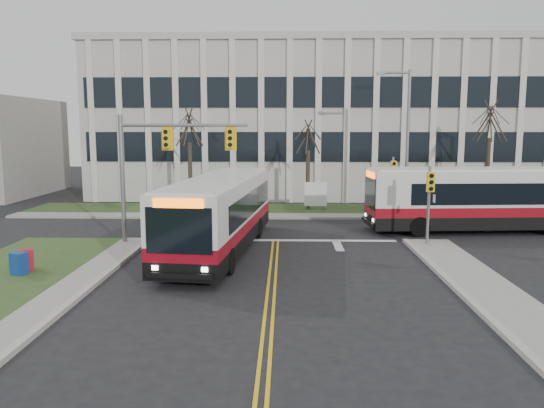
{
  "coord_description": "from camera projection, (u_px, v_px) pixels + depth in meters",
  "views": [
    {
      "loc": [
        0.49,
        -17.77,
        5.55
      ],
      "look_at": [
        -0.15,
        7.09,
        2.0
      ],
      "focal_mm": 35.0,
      "sensor_mm": 36.0,
      "label": 1
    }
  ],
  "objects": [
    {
      "name": "ground",
      "position": [
        271.0,
        290.0,
        18.38
      ],
      "size": [
        120.0,
        120.0,
        0.0
      ],
      "primitive_type": "plane",
      "color": "black",
      "rests_on": "ground"
    },
    {
      "name": "sidewalk_cross",
      "position": [
        357.0,
        216.0,
        33.28
      ],
      "size": [
        44.0,
        1.6,
        0.14
      ],
      "primitive_type": "cube",
      "color": "#9E9B93",
      "rests_on": "ground"
    },
    {
      "name": "building_lawn",
      "position": [
        352.0,
        210.0,
        36.06
      ],
      "size": [
        44.0,
        5.0,
        0.12
      ],
      "primitive_type": "cube",
      "color": "#31471E",
      "rests_on": "ground"
    },
    {
      "name": "office_building",
      "position": [
        336.0,
        123.0,
        47.09
      ],
      "size": [
        40.0,
        16.0,
        12.0
      ],
      "primitive_type": "cube",
      "color": "beige",
      "rests_on": "ground"
    },
    {
      "name": "mast_arm_signal",
      "position": [
        157.0,
        156.0,
        25.01
      ],
      "size": [
        6.11,
        0.38,
        6.2
      ],
      "color": "slate",
      "rests_on": "ground"
    },
    {
      "name": "signal_pole_near",
      "position": [
        430.0,
        194.0,
        24.67
      ],
      "size": [
        0.34,
        0.39,
        3.8
      ],
      "color": "slate",
      "rests_on": "ground"
    },
    {
      "name": "signal_pole_far",
      "position": [
        393.0,
        178.0,
        33.08
      ],
      "size": [
        0.34,
        0.39,
        3.8
      ],
      "color": "slate",
      "rests_on": "ground"
    },
    {
      "name": "streetlight",
      "position": [
        405.0,
        134.0,
        33.47
      ],
      "size": [
        2.15,
        0.25,
        9.2
      ],
      "color": "slate",
      "rests_on": "ground"
    },
    {
      "name": "directory_sign",
      "position": [
        316.0,
        194.0,
        35.47
      ],
      "size": [
        1.5,
        0.12,
        2.0
      ],
      "color": "slate",
      "rests_on": "ground"
    },
    {
      "name": "tree_left",
      "position": [
        189.0,
        129.0,
        35.57
      ],
      "size": [
        1.8,
        1.8,
        7.7
      ],
      "color": "#42352B",
      "rests_on": "ground"
    },
    {
      "name": "tree_mid",
      "position": [
        308.0,
        139.0,
        35.65
      ],
      "size": [
        1.8,
        1.8,
        6.82
      ],
      "color": "#42352B",
      "rests_on": "ground"
    },
    {
      "name": "tree_right",
      "position": [
        490.0,
        123.0,
        35.0
      ],
      "size": [
        1.8,
        1.8,
        8.25
      ],
      "color": "#42352B",
      "rests_on": "ground"
    },
    {
      "name": "bus_main",
      "position": [
        221.0,
        215.0,
        24.07
      ],
      "size": [
        3.98,
        12.6,
        3.3
      ],
      "primitive_type": null,
      "rotation": [
        0.0,
        0.0,
        -0.11
      ],
      "color": "silver",
      "rests_on": "ground"
    },
    {
      "name": "bus_cross",
      "position": [
        486.0,
        201.0,
        28.56
      ],
      "size": [
        12.83,
        3.6,
        3.38
      ],
      "primitive_type": null,
      "rotation": [
        0.0,
        0.0,
        -1.5
      ],
      "color": "silver",
      "rests_on": "ground"
    },
    {
      "name": "newspaper_box_blue",
      "position": [
        19.0,
        265.0,
        19.85
      ],
      "size": [
        0.63,
        0.6,
        0.95
      ],
      "primitive_type": "cube",
      "rotation": [
        0.0,
        0.0,
        -0.36
      ],
      "color": "navy",
      "rests_on": "ground"
    },
    {
      "name": "newspaper_box_red",
      "position": [
        27.0,
        261.0,
        20.42
      ],
      "size": [
        0.64,
        0.62,
        0.95
      ],
      "primitive_type": "cube",
      "rotation": [
        0.0,
        0.0,
        0.42
      ],
      "color": "maroon",
      "rests_on": "ground"
    }
  ]
}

